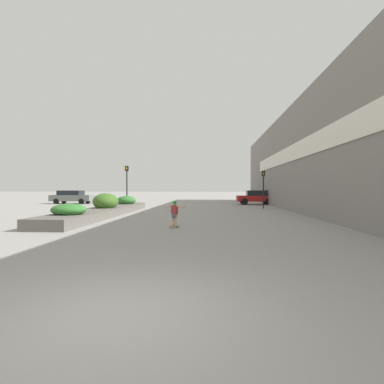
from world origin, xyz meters
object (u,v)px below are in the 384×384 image
Objects in this scene: traffic_light_left at (127,180)px; traffic_light_right at (263,183)px; skateboard at (174,226)px; skateboarder at (174,210)px; car_center_left at (256,197)px; car_leftmost at (377,198)px; car_center_right at (72,197)px.

traffic_light_left reaches higher than traffic_light_right.
skateboard is 0.57× the size of skateboarder.
traffic_light_left is (-12.31, -7.16, 1.72)m from car_center_left.
skateboarder is 0.28× the size of car_center_left.
traffic_light_right is (11.99, 0.52, -0.28)m from traffic_light_left.
car_center_right is (-32.51, 3.12, -0.02)m from car_leftmost.
car_leftmost is 32.65m from car_center_right.
skateboarder reaches higher than skateboard.
car_center_left is at bearing 77.75° from car_leftmost.
traffic_light_left is (8.69, -7.77, 1.74)m from car_center_right.
skateboard is 0.14× the size of car_center_right.
car_center_left is 1.22× the size of traffic_light_right.
skateboard is 14.03m from traffic_light_left.
skateboarder is (0.00, 0.00, 0.71)m from skateboard.
car_center_left is 0.85× the size of car_center_right.
skateboard is 24.95m from car_center_right.
car_center_left is at bearing 30.17° from traffic_light_left.
skateboard is at bearing -115.49° from traffic_light_right.
car_center_right is 1.44× the size of traffic_light_right.
skateboard is 0.71m from skateboarder.
car_leftmost is at bearing 11.06° from traffic_light_left.
skateboard is at bearing -65.35° from traffic_light_left.
traffic_light_left is at bearing -177.54° from traffic_light_right.
car_leftmost is at bearing 84.52° from car_center_right.
car_center_left reaches higher than skateboard.
skateboard is 0.17× the size of traffic_light_left.
car_leftmost is 12.61m from traffic_light_right.
car_leftmost is 1.14× the size of traffic_light_left.
car_center_right is at bearing 88.31° from car_center_left.
car_leftmost is 1.30× the size of traffic_light_right.
skateboard is 24.96m from car_leftmost.
car_center_right reaches higher than skateboard.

